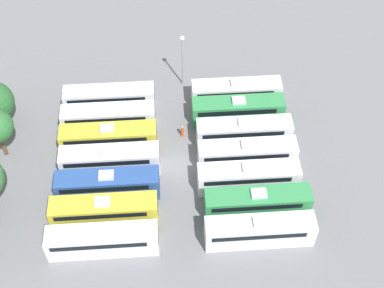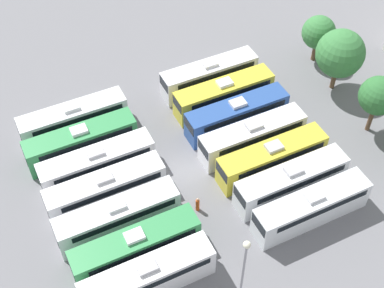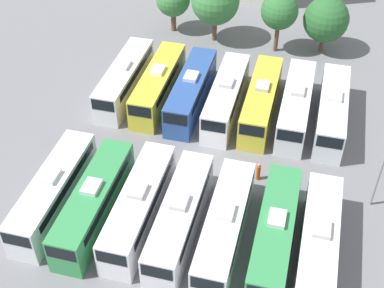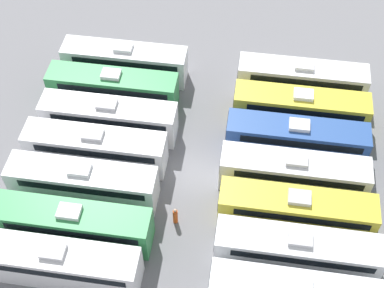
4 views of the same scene
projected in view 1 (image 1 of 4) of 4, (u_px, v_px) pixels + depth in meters
ground_plane at (178, 166)px, 61.77m from camera, size 114.78×114.78×0.00m
bus_0 at (259, 231)px, 54.21m from camera, size 2.50×11.20×3.54m
bus_1 at (257, 202)px, 56.44m from camera, size 2.50×11.20×3.54m
bus_2 at (248, 177)px, 58.62m from camera, size 2.50×11.20×3.54m
bus_3 at (247, 154)px, 60.72m from camera, size 2.50×11.20×3.54m
bus_4 at (244, 131)px, 62.90m from camera, size 2.50×11.20×3.54m
bus_5 at (238, 110)px, 65.18m from camera, size 2.50×11.20×3.54m
bus_6 at (236, 92)px, 67.17m from camera, size 2.50×11.20×3.54m
bus_7 at (102, 240)px, 53.52m from camera, size 2.50×11.20×3.54m
bus_8 at (104, 210)px, 55.77m from camera, size 2.50×11.20×3.54m
bus_9 at (108, 184)px, 57.95m from camera, size 2.50×11.20×3.54m
bus_10 at (110, 159)px, 60.18m from camera, size 2.50×11.20×3.54m
bus_11 at (108, 137)px, 62.29m from camera, size 2.50×11.20×3.54m
bus_12 at (108, 117)px, 64.36m from camera, size 2.50×11.20×3.54m
bus_13 at (109, 98)px, 66.49m from camera, size 2.50×11.20×3.54m
worker_person at (182, 131)px, 64.19m from camera, size 0.36×0.36×1.69m
light_pole at (182, 52)px, 66.60m from camera, size 0.60×0.60×7.88m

